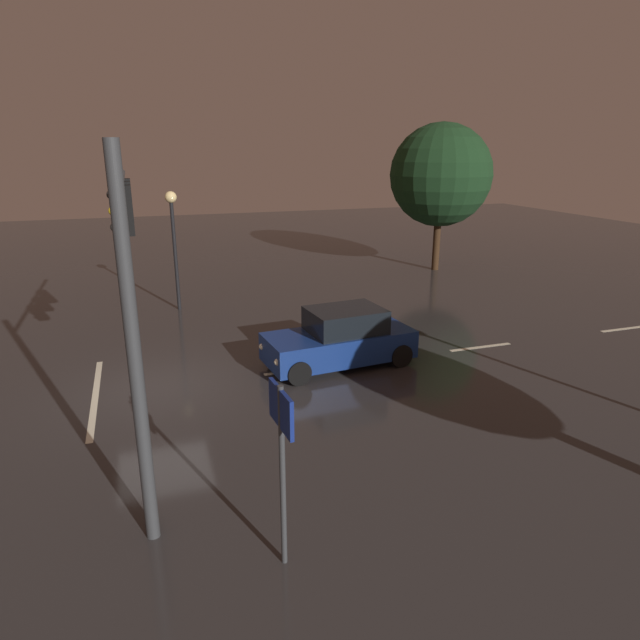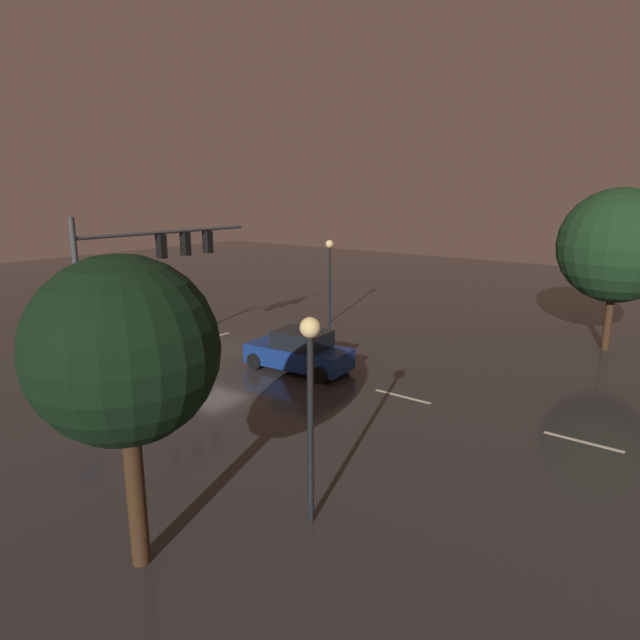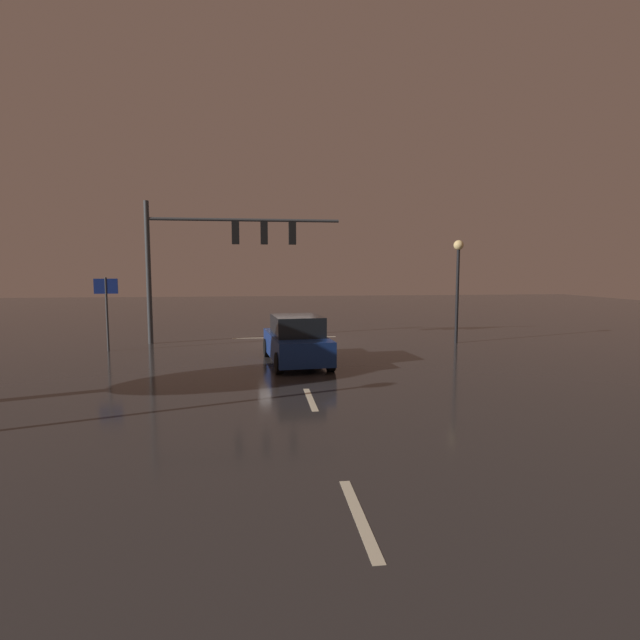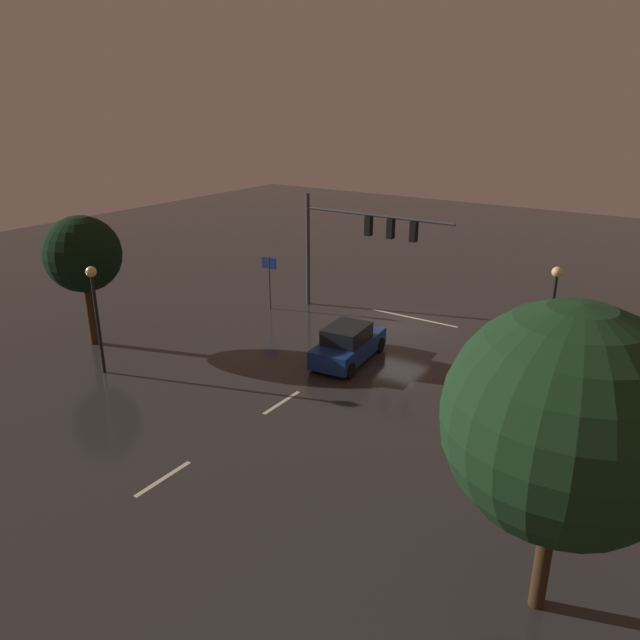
% 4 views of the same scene
% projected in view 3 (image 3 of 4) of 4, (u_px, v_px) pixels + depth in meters
% --- Properties ---
extents(ground_plane, '(80.00, 80.00, 0.00)m').
position_uv_depth(ground_plane, '(287.00, 342.00, 22.30)').
color(ground_plane, '#2D2B2B').
extents(traffic_signal_assembly, '(8.56, 0.47, 6.25)m').
position_uv_depth(traffic_signal_assembly, '(222.00, 244.00, 21.86)').
color(traffic_signal_assembly, '#383A3D').
rests_on(traffic_signal_assembly, ground_plane).
extents(lane_dash_far, '(0.16, 2.20, 0.01)m').
position_uv_depth(lane_dash_far, '(293.00, 357.00, 18.36)').
color(lane_dash_far, beige).
rests_on(lane_dash_far, ground_plane).
extents(lane_dash_mid, '(0.16, 2.20, 0.01)m').
position_uv_depth(lane_dash_mid, '(310.00, 399.00, 12.44)').
color(lane_dash_mid, beige).
rests_on(lane_dash_mid, ground_plane).
extents(lane_dash_near, '(0.16, 2.20, 0.01)m').
position_uv_depth(lane_dash_near, '(359.00, 516.00, 6.52)').
color(lane_dash_near, beige).
rests_on(lane_dash_near, ground_plane).
extents(stop_bar, '(5.00, 0.16, 0.01)m').
position_uv_depth(stop_bar, '(285.00, 337.00, 23.83)').
color(stop_bar, beige).
rests_on(stop_bar, ground_plane).
extents(car_approaching, '(2.26, 4.50, 1.70)m').
position_uv_depth(car_approaching, '(296.00, 341.00, 17.09)').
color(car_approaching, navy).
rests_on(car_approaching, ground_plane).
extents(street_lamp_left_kerb, '(0.44, 0.44, 4.57)m').
position_uv_depth(street_lamp_left_kerb, '(458.00, 270.00, 21.74)').
color(street_lamp_left_kerb, black).
rests_on(street_lamp_left_kerb, ground_plane).
extents(route_sign, '(0.90, 0.13, 2.97)m').
position_uv_depth(route_sign, '(106.00, 298.00, 19.63)').
color(route_sign, '#383A3D').
rests_on(route_sign, ground_plane).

